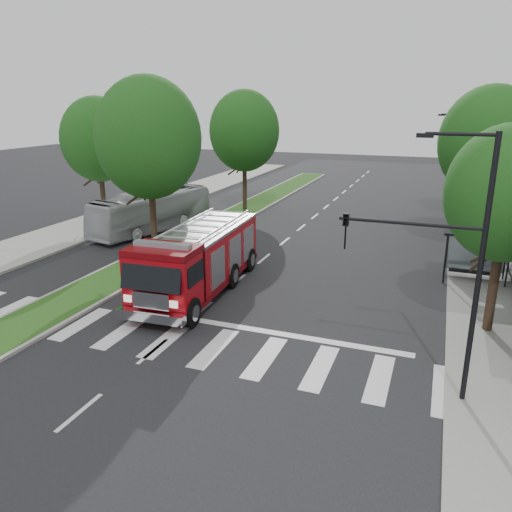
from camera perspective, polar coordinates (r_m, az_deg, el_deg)
The scene contains 15 objects.
ground at distance 22.03m, azimuth -6.19°, elevation -6.20°, with size 140.00×140.00×0.00m, color black.
sidewalk_right at distance 29.45m, azimuth 25.90°, elevation -1.63°, with size 5.00×80.00×0.15m, color gray.
sidewalk_left at distance 37.72m, azimuth -19.24°, elevation 3.00°, with size 5.00×80.00×0.15m, color gray.
median at distance 40.03m, azimuth -2.35°, elevation 4.74°, with size 3.00×50.00×0.15m.
bus_shelter at distance 27.03m, azimuth 24.00°, elevation 1.40°, with size 3.20×1.60×2.61m.
tree_right_near at distance 20.35m, azimuth 26.76°, elevation 6.32°, with size 4.40×4.40×8.05m.
tree_right_mid at distance 32.13m, azimuth 25.07°, elevation 11.67°, with size 5.60×5.60×9.72m.
tree_right_far at distance 42.13m, azimuth 24.13°, elevation 11.84°, with size 5.00×5.00×8.73m.
tree_median_near at distance 28.50m, azimuth -12.19°, elevation 13.01°, with size 5.80×5.80×10.16m.
tree_median_far at distance 40.99m, azimuth -1.34°, elevation 14.09°, with size 5.60×5.60×9.72m.
tree_left_mid at distance 38.04m, azimuth -17.62°, elevation 12.58°, with size 5.20×5.20×9.16m.
streetlight_right_near at distance 15.03m, azimuth 21.06°, elevation 0.42°, with size 4.08×0.22×8.00m.
streetlight_right_far at distance 38.22m, azimuth 22.41°, elevation 9.58°, with size 2.11×0.20×8.00m.
fire_engine at distance 23.66m, azimuth -6.59°, elevation -0.40°, with size 3.39×9.76×3.34m.
city_bus at distance 35.76m, azimuth -11.75°, elevation 5.06°, with size 2.37×10.13×2.82m, color #B6B6BB.
Camera 1 is at (9.29, -17.97, 8.71)m, focal length 35.00 mm.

